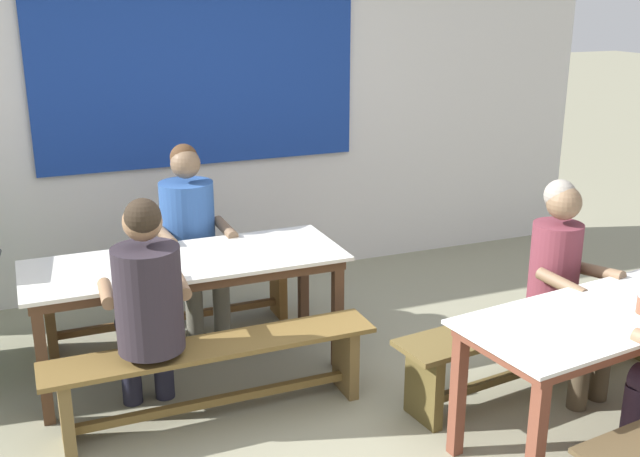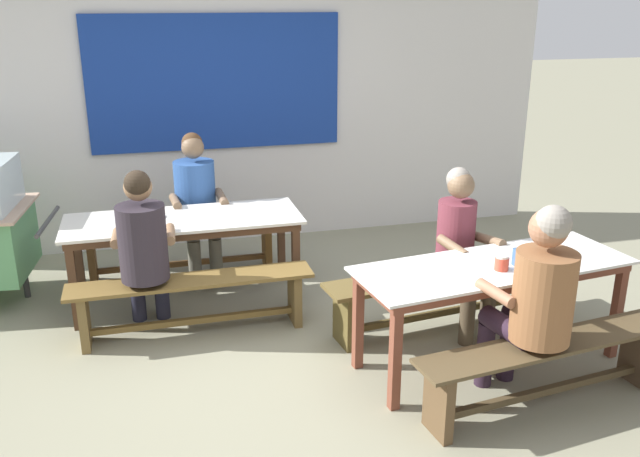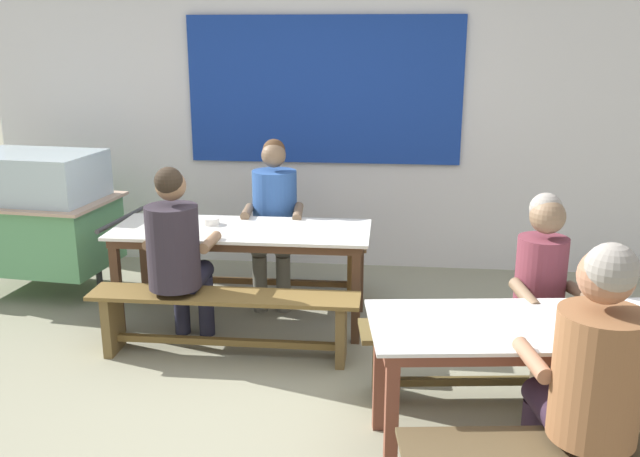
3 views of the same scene
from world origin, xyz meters
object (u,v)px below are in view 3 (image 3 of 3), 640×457
(dining_table_near, at_px, (562,337))
(tissue_box, at_px, (610,321))
(bench_near_back, at_px, (520,348))
(person_right_near_table, at_px, (545,291))
(dining_table_far, at_px, (242,238))
(person_center_facing, at_px, (274,211))
(person_near_front, at_px, (590,370))
(condiment_jar, at_px, (569,322))
(food_cart, at_px, (37,214))
(person_left_back_turned, at_px, (177,249))
(bench_far_back, at_px, (258,260))
(bench_far_front, at_px, (225,314))
(soup_bowl, at_px, (211,221))

(dining_table_near, height_order, tissue_box, tissue_box)
(bench_near_back, bearing_deg, person_right_near_table, -33.37)
(dining_table_far, xyz_separation_m, person_center_facing, (0.15, 0.52, 0.07))
(bench_near_back, distance_m, person_near_front, 1.19)
(dining_table_near, xyz_separation_m, condiment_jar, (-0.01, -0.10, 0.12))
(food_cart, distance_m, condiment_jar, 4.25)
(dining_table_far, distance_m, person_center_facing, 0.55)
(dining_table_near, distance_m, food_cart, 4.20)
(person_left_back_turned, relative_size, condiment_jar, 12.73)
(bench_near_back, relative_size, person_center_facing, 1.47)
(food_cart, height_order, person_near_front, person_near_front)
(dining_table_far, bearing_deg, person_right_near_table, -27.02)
(food_cart, relative_size, person_near_front, 1.20)
(bench_far_back, xyz_separation_m, bench_far_front, (0.01, -1.17, 0.01))
(bench_far_back, relative_size, bench_near_back, 0.94)
(dining_table_near, distance_m, person_center_facing, 2.68)
(person_center_facing, height_order, person_right_near_table, person_center_facing)
(person_center_facing, distance_m, person_left_back_turned, 1.14)
(bench_far_front, relative_size, person_center_facing, 1.38)
(dining_table_near, xyz_separation_m, tissue_box, (0.18, -0.10, 0.13))
(dining_table_far, height_order, bench_far_back, dining_table_far)
(dining_table_far, bearing_deg, soup_bowl, 162.53)
(bench_far_front, bearing_deg, person_center_facing, 82.52)
(person_right_near_table, xyz_separation_m, condiment_jar, (-0.03, -0.62, 0.08))
(dining_table_far, distance_m, soup_bowl, 0.27)
(food_cart, bearing_deg, person_right_near_table, -21.32)
(bench_far_front, bearing_deg, condiment_jar, -28.25)
(person_center_facing, height_order, condiment_jar, person_center_facing)
(food_cart, relative_size, person_right_near_table, 1.27)
(food_cart, xyz_separation_m, soup_bowl, (1.56, -0.40, 0.09))
(bench_far_back, xyz_separation_m, food_cart, (-1.80, -0.11, 0.37))
(dining_table_far, height_order, dining_table_near, same)
(bench_far_front, bearing_deg, soup_bowl, 110.55)
(dining_table_near, height_order, person_near_front, person_near_front)
(person_right_near_table, bearing_deg, dining_table_near, -92.25)
(dining_table_near, bearing_deg, person_right_near_table, 87.75)
(tissue_box, bearing_deg, person_left_back_turned, 155.92)
(person_center_facing, bearing_deg, tissue_box, -47.52)
(bench_near_back, xyz_separation_m, food_cart, (-3.64, 1.40, 0.35))
(person_near_front, bearing_deg, soup_bowl, 135.35)
(bench_near_back, height_order, person_right_near_table, person_right_near_table)
(person_right_near_table, height_order, tissue_box, person_right_near_table)
(dining_table_far, bearing_deg, bench_far_back, 90.34)
(bench_far_front, xyz_separation_m, food_cart, (-1.81, 1.06, 0.36))
(bench_near_back, distance_m, person_right_near_table, 0.40)
(bench_far_back, height_order, tissue_box, tissue_box)
(person_left_back_turned, xyz_separation_m, condiment_jar, (2.21, -1.08, 0.06))
(bench_far_back, height_order, person_near_front, person_near_front)
(bench_far_back, distance_m, food_cart, 1.84)
(condiment_jar, xyz_separation_m, soup_bowl, (-2.15, 1.68, -0.02))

